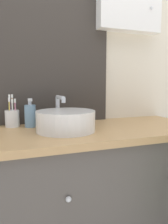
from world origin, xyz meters
TOP-DOWN VIEW (x-y plane):
  - wall_back at (0.00, 0.62)m, footprint 3.20×0.18m
  - vanity_counter at (0.00, 0.32)m, footprint 1.19×0.56m
  - sink_basin at (-0.21, 0.31)m, footprint 0.31×0.35m
  - toothbrush_holder at (-0.47, 0.52)m, footprint 0.08×0.08m
  - soap_dispenser at (-0.37, 0.48)m, footprint 0.06×0.06m

SIDE VIEW (x-z plane):
  - vanity_counter at x=0.00m, z-range 0.00..0.84m
  - toothbrush_holder at x=-0.47m, z-range 0.80..0.98m
  - sink_basin at x=-0.21m, z-range 0.80..0.98m
  - soap_dispenser at x=-0.37m, z-range 0.82..0.98m
  - wall_back at x=0.00m, z-range 0.03..2.53m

